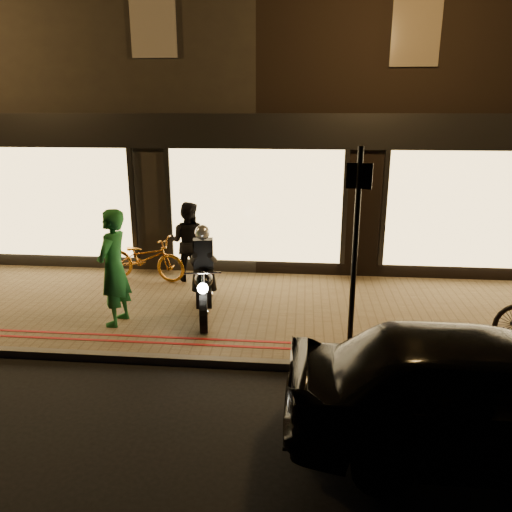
{
  "coord_description": "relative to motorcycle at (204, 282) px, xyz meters",
  "views": [
    {
      "loc": [
        1.01,
        -6.36,
        3.6
      ],
      "look_at": [
        0.2,
        2.01,
        1.1
      ],
      "focal_mm": 35.0,
      "sensor_mm": 36.0,
      "label": 1
    }
  ],
  "objects": [
    {
      "name": "ground",
      "position": [
        0.66,
        -1.6,
        -0.73
      ],
      "size": [
        90.0,
        90.0,
        0.0
      ],
      "primitive_type": "plane",
      "color": "black",
      "rests_on": "ground"
    },
    {
      "name": "sidewalk",
      "position": [
        0.66,
        0.4,
        -0.67
      ],
      "size": [
        50.0,
        4.0,
        0.12
      ],
      "primitive_type": "cube",
      "color": "#736147",
      "rests_on": "ground"
    },
    {
      "name": "kerb_stone",
      "position": [
        0.66,
        -1.55,
        -0.67
      ],
      "size": [
        50.0,
        0.14,
        0.12
      ],
      "primitive_type": "cube",
      "color": "#59544C",
      "rests_on": "ground"
    },
    {
      "name": "red_kerb_lines",
      "position": [
        0.66,
        -1.05,
        -0.61
      ],
      "size": [
        50.0,
        0.26,
        0.01
      ],
      "color": "maroon",
      "rests_on": "sidewalk"
    },
    {
      "name": "building_row",
      "position": [
        0.66,
        7.39,
        3.51
      ],
      "size": [
        48.0,
        10.11,
        8.5
      ],
      "color": "black",
      "rests_on": "ground"
    },
    {
      "name": "motorcycle",
      "position": [
        0.0,
        0.0,
        0.0
      ],
      "size": [
        0.67,
        1.93,
        1.59
      ],
      "rotation": [
        0.0,
        0.0,
        0.18
      ],
      "color": "black",
      "rests_on": "sidewalk"
    },
    {
      "name": "sign_post",
      "position": [
        2.41,
        -1.09,
        1.06
      ],
      "size": [
        0.35,
        0.09,
        3.0
      ],
      "rotation": [
        0.0,
        0.0,
        -0.18
      ],
      "color": "black",
      "rests_on": "sidewalk"
    },
    {
      "name": "bicycle_gold",
      "position": [
        -1.61,
        1.73,
        -0.15
      ],
      "size": [
        1.87,
        0.91,
        0.94
      ],
      "primitive_type": "imported",
      "rotation": [
        0.0,
        0.0,
        1.41
      ],
      "color": "orange",
      "rests_on": "sidewalk"
    },
    {
      "name": "person_green",
      "position": [
        -1.39,
        -0.47,
        0.36
      ],
      "size": [
        0.56,
        0.77,
        1.95
      ],
      "primitive_type": "imported",
      "rotation": [
        0.0,
        0.0,
        -1.7
      ],
      "color": "#1A652B",
      "rests_on": "sidewalk"
    },
    {
      "name": "person_dark",
      "position": [
        -0.68,
        1.82,
        0.22
      ],
      "size": [
        0.89,
        0.74,
        1.66
      ],
      "primitive_type": "imported",
      "rotation": [
        0.0,
        0.0,
        3.0
      ],
      "color": "black",
      "rests_on": "sidewalk"
    },
    {
      "name": "parked_car",
      "position": [
        3.64,
        -3.13,
        -0.01
      ],
      "size": [
        4.25,
        1.73,
        1.44
      ],
      "primitive_type": "imported",
      "rotation": [
        0.0,
        0.0,
        1.56
      ],
      "color": "black",
      "rests_on": "ground"
    }
  ]
}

